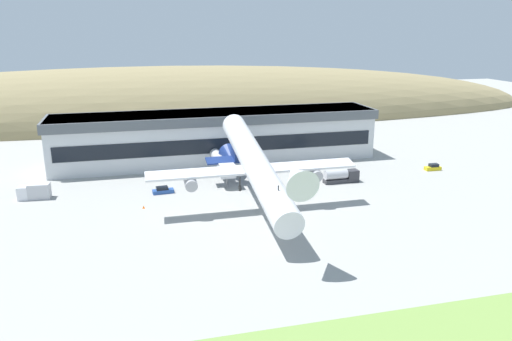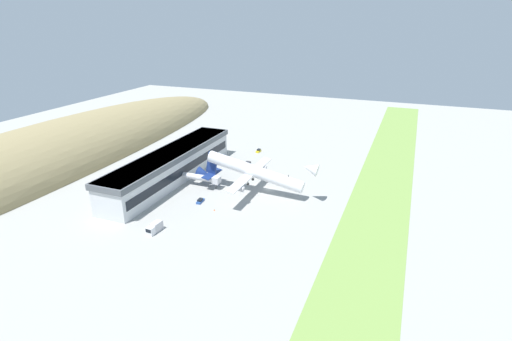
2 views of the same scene
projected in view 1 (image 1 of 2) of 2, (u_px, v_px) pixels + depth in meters
ground_plane at (288, 218)px, 92.83m from camera, size 422.92×422.92×0.00m
hill_backdrop at (155, 120)px, 190.99m from camera, size 326.87×55.33×40.12m
terminal_building at (217, 134)px, 130.04m from camera, size 84.10×15.42×13.17m
jetway_0 at (222, 163)px, 115.00m from camera, size 3.38×17.41×5.43m
cargo_airplane at (255, 166)px, 93.79m from camera, size 40.64×53.02×14.94m
service_car_0 at (433, 167)px, 123.84m from camera, size 4.02×1.78×1.62m
service_car_1 at (163, 190)px, 106.70m from camera, size 4.58×2.05×1.50m
fuel_truck at (35, 192)px, 103.05m from camera, size 6.49×2.98×3.19m
box_truck at (341, 176)px, 113.85m from camera, size 8.26×2.44×3.13m
traffic_cone_0 at (144, 207)px, 97.93m from camera, size 0.52×0.52×0.58m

